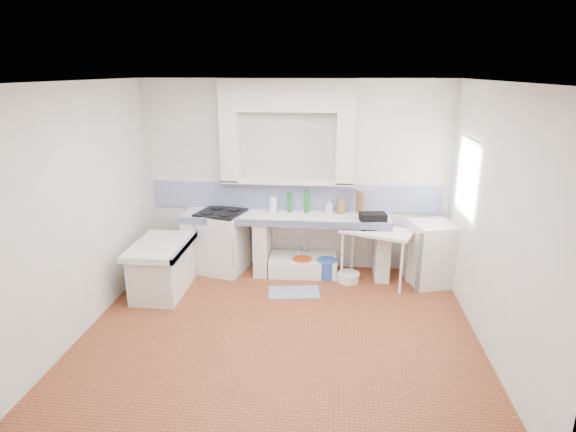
# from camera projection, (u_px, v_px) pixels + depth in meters

# --- Properties ---
(floor) EXTENTS (4.50, 4.50, 0.00)m
(floor) POSITION_uv_depth(u_px,v_px,m) (280.00, 332.00, 5.54)
(floor) COLOR brown
(floor) RESTS_ON ground
(ceiling) EXTENTS (4.50, 4.50, 0.00)m
(ceiling) POSITION_uv_depth(u_px,v_px,m) (278.00, 81.00, 4.72)
(ceiling) COLOR silver
(ceiling) RESTS_ON ground
(wall_back) EXTENTS (4.50, 0.00, 4.50)m
(wall_back) POSITION_uv_depth(u_px,v_px,m) (294.00, 177.00, 7.03)
(wall_back) COLOR silver
(wall_back) RESTS_ON ground
(wall_front) EXTENTS (4.50, 0.00, 4.50)m
(wall_front) POSITION_uv_depth(u_px,v_px,m) (246.00, 303.00, 3.22)
(wall_front) COLOR silver
(wall_front) RESTS_ON ground
(wall_left) EXTENTS (0.00, 4.50, 4.50)m
(wall_left) POSITION_uv_depth(u_px,v_px,m) (79.00, 211.00, 5.33)
(wall_left) COLOR silver
(wall_left) RESTS_ON ground
(wall_right) EXTENTS (0.00, 4.50, 4.50)m
(wall_right) POSITION_uv_depth(u_px,v_px,m) (496.00, 223.00, 4.92)
(wall_right) COLOR silver
(wall_right) RESTS_ON ground
(alcove_mass) EXTENTS (1.90, 0.25, 0.45)m
(alcove_mass) POSITION_uv_depth(u_px,v_px,m) (287.00, 95.00, 6.57)
(alcove_mass) COLOR silver
(alcove_mass) RESTS_ON ground
(window_frame) EXTENTS (0.35, 0.86, 1.06)m
(window_frame) POSITION_uv_depth(u_px,v_px,m) (482.00, 179.00, 5.99)
(window_frame) COLOR #372311
(window_frame) RESTS_ON ground
(lace_valance) EXTENTS (0.01, 0.84, 0.24)m
(lace_valance) POSITION_uv_depth(u_px,v_px,m) (473.00, 148.00, 5.89)
(lace_valance) COLOR white
(lace_valance) RESTS_ON ground
(counter_slab) EXTENTS (3.00, 0.60, 0.08)m
(counter_slab) POSITION_uv_depth(u_px,v_px,m) (286.00, 218.00, 6.91)
(counter_slab) COLOR white
(counter_slab) RESTS_ON ground
(counter_lip) EXTENTS (3.00, 0.04, 0.10)m
(counter_lip) POSITION_uv_depth(u_px,v_px,m) (284.00, 223.00, 6.65)
(counter_lip) COLOR navy
(counter_lip) RESTS_ON ground
(counter_pier_left) EXTENTS (0.20, 0.55, 0.82)m
(counter_pier_left) POSITION_uv_depth(u_px,v_px,m) (193.00, 243.00, 7.17)
(counter_pier_left) COLOR silver
(counter_pier_left) RESTS_ON ground
(counter_pier_mid) EXTENTS (0.20, 0.55, 0.82)m
(counter_pier_mid) POSITION_uv_depth(u_px,v_px,m) (262.00, 246.00, 7.08)
(counter_pier_mid) COLOR silver
(counter_pier_mid) RESTS_ON ground
(counter_pier_right) EXTENTS (0.20, 0.55, 0.82)m
(counter_pier_right) POSITION_uv_depth(u_px,v_px,m) (382.00, 250.00, 6.92)
(counter_pier_right) COLOR silver
(counter_pier_right) RESTS_ON ground
(peninsula_top) EXTENTS (0.70, 1.10, 0.08)m
(peninsula_top) POSITION_uv_depth(u_px,v_px,m) (160.00, 246.00, 6.36)
(peninsula_top) COLOR white
(peninsula_top) RESTS_ON ground
(peninsula_base) EXTENTS (0.60, 1.00, 0.62)m
(peninsula_base) POSITION_uv_depth(u_px,v_px,m) (163.00, 270.00, 6.46)
(peninsula_base) COLOR silver
(peninsula_base) RESTS_ON ground
(peninsula_lip) EXTENTS (0.04, 1.10, 0.10)m
(peninsula_lip) POSITION_uv_depth(u_px,v_px,m) (185.00, 247.00, 6.33)
(peninsula_lip) COLOR navy
(peninsula_lip) RESTS_ON ground
(backsplash) EXTENTS (4.27, 0.03, 0.40)m
(backsplash) POSITION_uv_depth(u_px,v_px,m) (294.00, 197.00, 7.10)
(backsplash) COLOR navy
(backsplash) RESTS_ON ground
(stove) EXTENTS (0.78, 0.76, 0.90)m
(stove) POSITION_uv_depth(u_px,v_px,m) (222.00, 242.00, 7.10)
(stove) COLOR white
(stove) RESTS_ON ground
(sink) EXTENTS (1.00, 0.56, 0.24)m
(sink) POSITION_uv_depth(u_px,v_px,m) (303.00, 265.00, 7.11)
(sink) COLOR white
(sink) RESTS_ON ground
(side_table) EXTENTS (1.07, 0.84, 0.04)m
(side_table) POSITION_uv_depth(u_px,v_px,m) (376.00, 256.00, 6.73)
(side_table) COLOR white
(side_table) RESTS_ON ground
(fridge) EXTENTS (0.71, 0.71, 0.89)m
(fridge) POSITION_uv_depth(u_px,v_px,m) (432.00, 253.00, 6.69)
(fridge) COLOR white
(fridge) RESTS_ON ground
(bucket_red) EXTENTS (0.34, 0.34, 0.25)m
(bucket_red) POSITION_uv_depth(u_px,v_px,m) (287.00, 266.00, 7.07)
(bucket_red) COLOR #B22D41
(bucket_red) RESTS_ON ground
(bucket_orange) EXTENTS (0.36, 0.36, 0.27)m
(bucket_orange) POSITION_uv_depth(u_px,v_px,m) (302.00, 267.00, 6.99)
(bucket_orange) COLOR #DB440D
(bucket_orange) RESTS_ON ground
(bucket_blue) EXTENTS (0.30, 0.30, 0.28)m
(bucket_blue) POSITION_uv_depth(u_px,v_px,m) (327.00, 269.00, 6.94)
(bucket_blue) COLOR #2A51AA
(bucket_blue) RESTS_ON ground
(basin_white) EXTENTS (0.38, 0.38, 0.12)m
(basin_white) POSITION_uv_depth(u_px,v_px,m) (348.00, 277.00, 6.85)
(basin_white) COLOR white
(basin_white) RESTS_ON ground
(water_bottle_a) EXTENTS (0.09, 0.09, 0.31)m
(water_bottle_a) POSITION_uv_depth(u_px,v_px,m) (299.00, 259.00, 7.25)
(water_bottle_a) COLOR silver
(water_bottle_a) RESTS_ON ground
(water_bottle_b) EXTENTS (0.08, 0.08, 0.29)m
(water_bottle_b) POSITION_uv_depth(u_px,v_px,m) (306.00, 260.00, 7.24)
(water_bottle_b) COLOR silver
(water_bottle_b) RESTS_ON ground
(black_bag) EXTENTS (0.39, 0.27, 0.23)m
(black_bag) POSITION_uv_depth(u_px,v_px,m) (373.00, 221.00, 6.63)
(black_bag) COLOR black
(black_bag) RESTS_ON side_table
(green_bottle_a) EXTENTS (0.08, 0.08, 0.29)m
(green_bottle_a) POSITION_uv_depth(u_px,v_px,m) (289.00, 203.00, 7.00)
(green_bottle_a) COLOR #1C681F
(green_bottle_a) RESTS_ON counter_slab
(green_bottle_b) EXTENTS (0.09, 0.09, 0.33)m
(green_bottle_b) POSITION_uv_depth(u_px,v_px,m) (307.00, 202.00, 6.97)
(green_bottle_b) COLOR #1C681F
(green_bottle_b) RESTS_ON counter_slab
(knife_block) EXTENTS (0.13, 0.12, 0.21)m
(knife_block) POSITION_uv_depth(u_px,v_px,m) (341.00, 207.00, 6.94)
(knife_block) COLOR #94653B
(knife_block) RESTS_ON counter_slab
(cutting_board) EXTENTS (0.11, 0.24, 0.34)m
(cutting_board) POSITION_uv_depth(u_px,v_px,m) (360.00, 203.00, 6.90)
(cutting_board) COLOR #94653B
(cutting_board) RESTS_ON counter_slab
(paper_towel) EXTENTS (0.12, 0.12, 0.22)m
(paper_towel) POSITION_uv_depth(u_px,v_px,m) (273.00, 205.00, 7.01)
(paper_towel) COLOR white
(paper_towel) RESTS_ON counter_slab
(soap_bottle) EXTENTS (0.11, 0.11, 0.21)m
(soap_bottle) POSITION_uv_depth(u_px,v_px,m) (330.00, 206.00, 6.96)
(soap_bottle) COLOR white
(soap_bottle) RESTS_ON counter_slab
(rug) EXTENTS (0.74, 0.48, 0.01)m
(rug) POSITION_uv_depth(u_px,v_px,m) (294.00, 292.00, 6.50)
(rug) COLOR #3A4987
(rug) RESTS_ON ground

